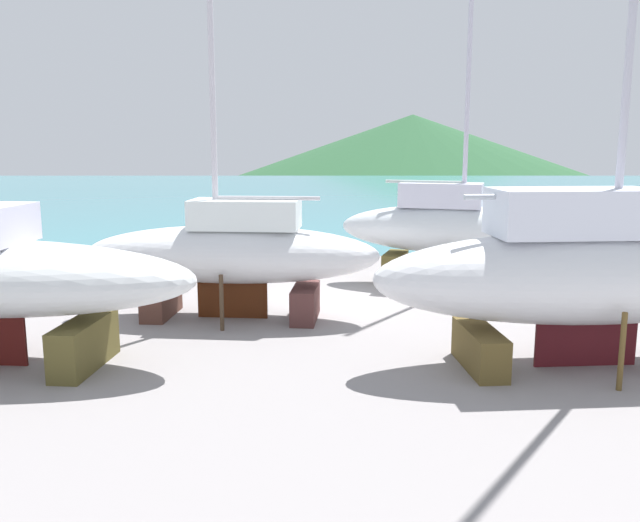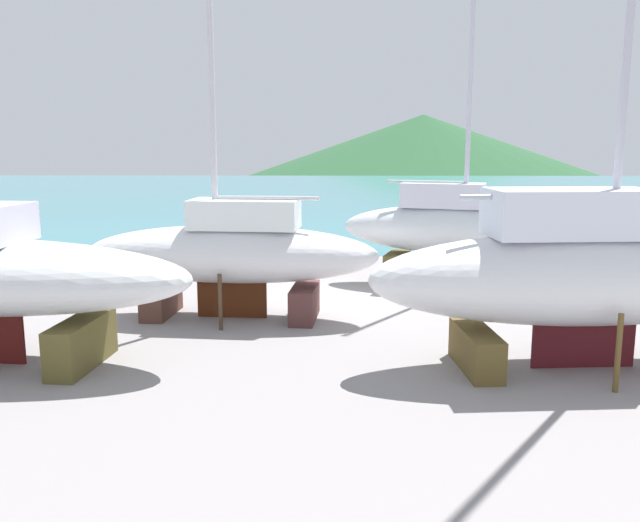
% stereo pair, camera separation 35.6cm
% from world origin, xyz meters
% --- Properties ---
extents(ground_plane, '(53.05, 53.05, 0.00)m').
position_xyz_m(ground_plane, '(0.00, -4.56, 0.00)').
color(ground_plane, gray).
extents(sea_water, '(156.17, 74.02, 0.01)m').
position_xyz_m(sea_water, '(0.00, 45.71, 0.00)').
color(sea_water, teal).
rests_on(sea_water, ground).
extents(headland_hill, '(142.85, 142.85, 24.67)m').
position_xyz_m(headland_hill, '(23.72, 157.69, 0.00)').
color(headland_hill, '#285431').
rests_on(headland_hill, ground).
extents(sailboat_large_starboard, '(10.36, 3.64, 18.32)m').
position_xyz_m(sailboat_large_starboard, '(5.37, -6.57, 2.25)').
color(sailboat_large_starboard, brown).
rests_on(sailboat_large_starboard, ground).
extents(sailboat_mid_port, '(8.39, 4.49, 15.03)m').
position_xyz_m(sailboat_mid_port, '(3.88, 2.24, 2.15)').
color(sailboat_mid_port, brown).
rests_on(sailboat_mid_port, ground).
extents(sailboat_small_center, '(8.96, 3.27, 12.46)m').
position_xyz_m(sailboat_small_center, '(-3.42, -2.22, 1.98)').
color(sailboat_small_center, '#533329').
rests_on(sailboat_small_center, ground).
extents(barrel_rust_near, '(0.72, 0.72, 0.82)m').
position_xyz_m(barrel_rust_near, '(10.81, 2.96, 0.41)').
color(barrel_rust_near, '#522A18').
rests_on(barrel_rust_near, ground).
extents(timber_plank_far, '(2.29, 1.58, 0.11)m').
position_xyz_m(timber_plank_far, '(-11.27, 1.03, 0.05)').
color(timber_plank_far, brown).
rests_on(timber_plank_far, ground).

